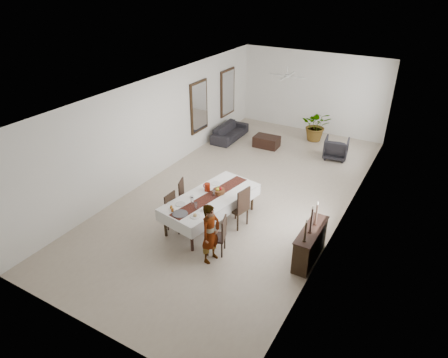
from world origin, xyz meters
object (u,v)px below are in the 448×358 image
at_px(red_pitcher, 207,187).
at_px(sideboard_body, 310,245).
at_px(dining_table_top, 211,197).
at_px(sofa, 230,132).
at_px(woman, 211,234).

distance_m(red_pitcher, sideboard_body, 3.08).
height_order(red_pitcher, sideboard_body, red_pitcher).
height_order(dining_table_top, sofa, dining_table_top).
bearing_deg(sofa, red_pitcher, -158.26).
bearing_deg(red_pitcher, woman, -55.81).
distance_m(red_pitcher, sofa, 5.66).
relative_size(woman, sofa, 0.78).
xyz_separation_m(sideboard_body, sofa, (-5.20, 5.55, -0.13)).
bearing_deg(sideboard_body, sofa, 133.13).
bearing_deg(dining_table_top, woman, -48.35).
distance_m(dining_table_top, sideboard_body, 2.81).
relative_size(red_pitcher, woman, 0.14).
bearing_deg(woman, dining_table_top, 40.41).
bearing_deg(woman, sofa, 34.75).
bearing_deg(sideboard_body, dining_table_top, 176.47).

